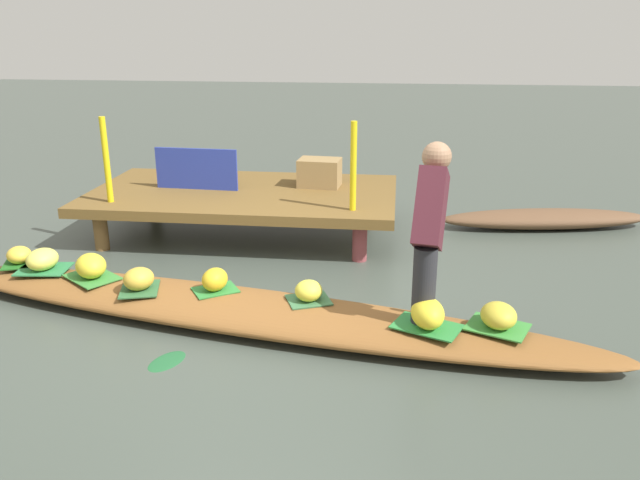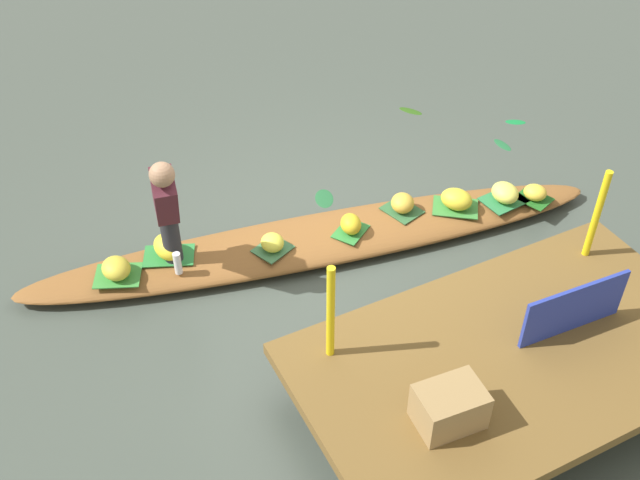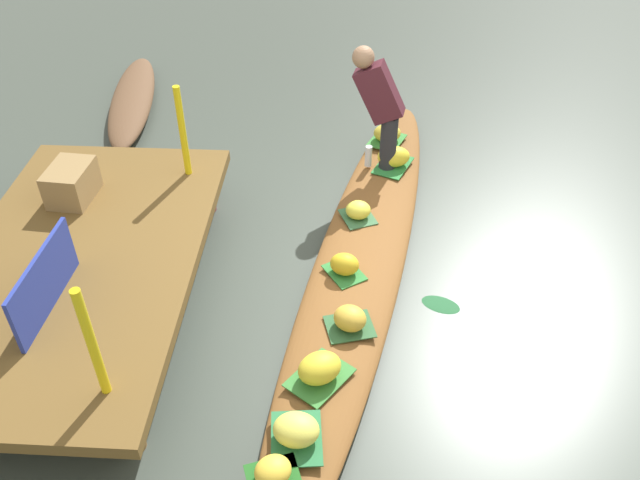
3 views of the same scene
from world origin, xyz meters
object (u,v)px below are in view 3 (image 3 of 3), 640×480
object	(u,v)px
banana_bunch_1	(296,430)
banana_bunch_0	(320,368)
banana_bunch_3	(350,318)
market_banner	(44,282)
moored_boat	(132,100)
banana_bunch_4	(358,210)
vendor_person	(380,102)
banana_bunch_2	(345,264)
banana_bunch_6	(387,133)
produce_crate	(71,183)
vendor_boat	(360,261)
banana_bunch_7	(273,471)
banana_bunch_5	(394,157)
water_bottle	(368,156)

from	to	relation	value
banana_bunch_1	banana_bunch_0	bearing A→B (deg)	-13.60
banana_bunch_3	market_banner	distance (m)	2.12
moored_boat	banana_bunch_1	xyz separation A→B (m)	(-4.53, -2.31, 0.18)
banana_bunch_1	banana_bunch_4	xyz separation A→B (m)	(2.28, -0.35, -0.01)
banana_bunch_3	vendor_person	size ratio (longest dim) A/B	0.20
banana_bunch_2	banana_bunch_6	size ratio (longest dim) A/B	0.83
banana_bunch_3	market_banner	size ratio (longest dim) A/B	0.27
produce_crate	banana_bunch_2	bearing A→B (deg)	-102.96
banana_bunch_6	vendor_person	distance (m)	0.78
banana_bunch_4	moored_boat	bearing A→B (deg)	49.80
vendor_boat	banana_bunch_7	xyz separation A→B (m)	(-2.08, 0.50, 0.17)
banana_bunch_7	market_banner	xyz separation A→B (m)	(1.07, 1.65, 0.41)
vendor_boat	moored_boat	size ratio (longest dim) A/B	2.40
banana_bunch_0	banana_bunch_1	xyz separation A→B (m)	(-0.48, 0.12, -0.01)
banana_bunch_2	banana_bunch_4	size ratio (longest dim) A/B	1.05
produce_crate	banana_bunch_4	bearing A→B (deg)	-85.00
banana_bunch_3	market_banner	world-z (taller)	market_banner
banana_bunch_5	water_bottle	xyz separation A→B (m)	(-0.01, 0.24, 0.00)
banana_bunch_2	moored_boat	bearing A→B (deg)	40.61
banana_bunch_0	vendor_person	world-z (taller)	vendor_person
banana_bunch_2	banana_bunch_7	xyz separation A→B (m)	(-1.82, 0.37, -0.01)
banana_bunch_1	banana_bunch_7	bearing A→B (deg)	157.80
moored_boat	banana_bunch_7	distance (m)	5.28
produce_crate	water_bottle	bearing A→B (deg)	-67.01
banana_bunch_6	banana_bunch_0	bearing A→B (deg)	170.53
vendor_boat	water_bottle	distance (m)	1.34
banana_bunch_7	water_bottle	distance (m)	3.45
moored_boat	produce_crate	size ratio (longest dim) A/B	5.18
vendor_person	banana_bunch_3	bearing A→B (deg)	174.47
banana_bunch_4	banana_bunch_5	world-z (taller)	banana_bunch_5
banana_bunch_6	banana_bunch_7	size ratio (longest dim) A/B	1.26
banana_bunch_1	market_banner	bearing A→B (deg)	65.75
banana_bunch_5	market_banner	world-z (taller)	market_banner
banana_bunch_0	produce_crate	xyz separation A→B (m)	(1.59, 2.16, 0.32)
banana_bunch_2	produce_crate	distance (m)	2.38
banana_bunch_6	banana_bunch_7	bearing A→B (deg)	169.06
vendor_boat	banana_bunch_4	bearing A→B (deg)	14.07
water_bottle	market_banner	world-z (taller)	market_banner
banana_bunch_4	banana_bunch_7	distance (m)	2.60
banana_bunch_5	banana_bunch_7	world-z (taller)	banana_bunch_5
moored_boat	banana_bunch_4	distance (m)	3.49
produce_crate	banana_bunch_3	bearing A→B (deg)	-115.33
vendor_person	water_bottle	distance (m)	0.59
banana_bunch_3	moored_boat	bearing A→B (deg)	36.21
moored_boat	banana_bunch_3	bearing A→B (deg)	-152.98
banana_bunch_5	banana_bunch_7	size ratio (longest dim) A/B	1.42
banana_bunch_2	banana_bunch_4	xyz separation A→B (m)	(0.74, -0.10, -0.01)
banana_bunch_6	banana_bunch_7	distance (m)	3.96
banana_bunch_5	banana_bunch_6	distance (m)	0.48
banana_bunch_0	banana_bunch_4	bearing A→B (deg)	-7.51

